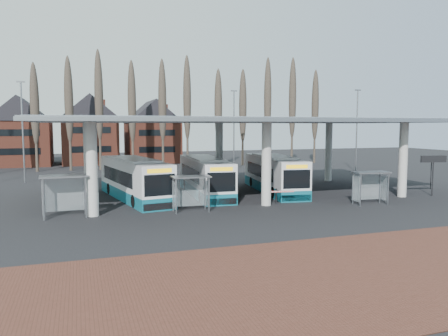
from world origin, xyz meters
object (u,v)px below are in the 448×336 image
object	(u,v)px
bus_1	(205,177)
bus_2	(274,174)
shelter_2	(370,180)
bus_0	(134,180)
shelter_1	(190,186)
shelter_0	(64,187)

from	to	relation	value
bus_1	bus_2	world-z (taller)	bus_2
bus_2	shelter_2	bearing A→B (deg)	-56.36
bus_1	shelter_2	bearing A→B (deg)	-35.64
bus_1	bus_0	bearing A→B (deg)	-171.90
bus_0	bus_2	size ratio (longest dim) A/B	1.02
bus_2	shelter_1	size ratio (longest dim) A/B	4.45
bus_2	shelter_0	xyz separation A→B (m)	(-17.10, -5.76, 0.45)
bus_0	shelter_2	xyz separation A→B (m)	(16.04, -7.91, 0.23)
bus_1	bus_2	size ratio (longest dim) A/B	0.98
shelter_0	shelter_2	bearing A→B (deg)	-8.95
bus_1	shelter_2	world-z (taller)	bus_1
bus_1	bus_2	bearing A→B (deg)	1.12
bus_1	shelter_2	xyz separation A→B (m)	(10.13, -8.35, 0.28)
bus_0	bus_1	distance (m)	5.92
bus_0	shelter_2	distance (m)	17.88
shelter_2	bus_0	bearing A→B (deg)	158.73
bus_2	bus_1	bearing A→B (deg)	-175.12
bus_0	shelter_0	distance (m)	7.53
shelter_2	shelter_0	bearing A→B (deg)	178.75
bus_0	bus_1	xyz separation A→B (m)	(5.91, 0.44, -0.05)
shelter_0	shelter_2	size ratio (longest dim) A/B	1.09
bus_2	shelter_2	xyz separation A→B (m)	(3.93, -8.05, 0.26)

